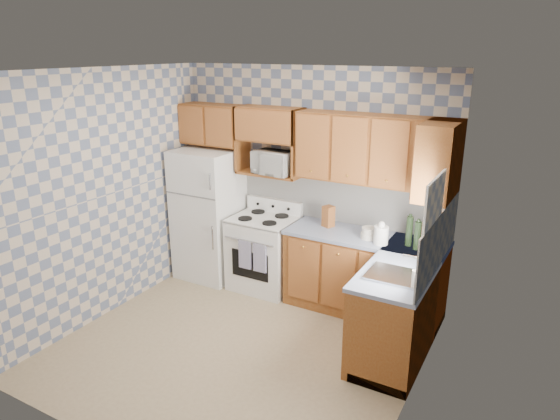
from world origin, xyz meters
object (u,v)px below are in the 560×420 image
at_px(microwave, 274,163).
at_px(electric_kettle, 381,235).
at_px(stove_body, 264,253).
at_px(refrigerator, 209,214).

distance_m(microwave, electric_kettle, 1.56).
bearing_deg(stove_body, electric_kettle, -4.85).
relative_size(refrigerator, stove_body, 1.87).
relative_size(stove_body, electric_kettle, 4.66).
xyz_separation_m(refrigerator, microwave, (0.89, 0.15, 0.75)).
height_order(refrigerator, microwave, microwave).
relative_size(refrigerator, electric_kettle, 8.70).
height_order(stove_body, electric_kettle, electric_kettle).
relative_size(microwave, electric_kettle, 2.53).
height_order(refrigerator, stove_body, refrigerator).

